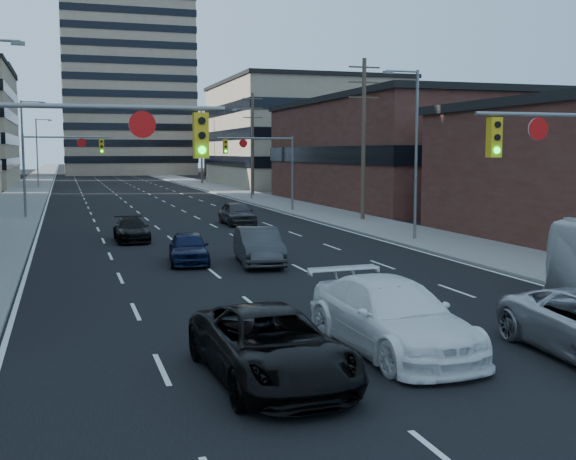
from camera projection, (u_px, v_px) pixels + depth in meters
The scene contains 24 objects.
ground at pixel (545, 447), 11.69m from camera, with size 400.00×400.00×0.00m, color black.
road_surface at pixel (104, 177), 135.10m from camera, with size 18.00×300.00×0.02m, color black.
sidewalk_left at pixel (40, 177), 131.69m from camera, with size 5.00×300.00×0.15m, color slate.
sidewalk_right at pixel (166, 176), 138.48m from camera, with size 5.00×300.00×0.15m, color slate.
storefront_right_mid at pixel (422, 155), 65.76m from camera, with size 20.00×30.00×9.00m, color #472119.
office_right_far at pixel (301, 136), 101.85m from camera, with size 22.00×28.00×14.00m, color gray.
apartment_tower at pixel (125, 37), 152.72m from camera, with size 26.00×26.00×58.00m, color gray.
bg_block_right at pixel (269, 145), 143.90m from camera, with size 22.00×22.00×12.00m, color gray.
signal_near_left at pixel (57, 171), 16.61m from camera, with size 6.59×0.33×6.00m.
signal_far_left at pixel (58, 158), 51.67m from camera, with size 6.09×0.33×6.00m.
signal_far_right at pixel (264, 158), 56.21m from camera, with size 6.09×0.33×6.00m.
utility_pole_block at pixel (364, 137), 48.84m from camera, with size 2.20×0.28×11.00m.
utility_pole_midblock at pixel (253, 142), 77.32m from camera, with size 2.20×0.28×11.00m.
utility_pole_distant at pixel (202, 145), 105.80m from camera, with size 2.20×0.28×11.00m.
streetlight_left_mid at pixel (25, 148), 60.30m from camera, with size 2.03×0.22×9.00m.
streetlight_left_far at pixel (38, 149), 93.53m from camera, with size 2.03×0.22×9.00m.
streetlight_right_near at pixel (414, 146), 37.93m from camera, with size 2.03×0.22×9.00m.
streetlight_right_far at pixel (250, 149), 71.15m from camera, with size 2.03×0.22×9.00m.
black_pickup at pixel (271, 346), 14.94m from camera, with size 2.50×5.42×1.51m, color black.
white_van at pixel (392, 316), 17.18m from camera, with size 2.39×5.87×1.70m, color white.
sedan_blue at pixel (189, 248), 30.69m from camera, with size 1.62×4.04×1.38m, color black.
sedan_grey_center at pixel (259, 246), 30.47m from camera, with size 1.66×4.75×1.57m, color #313134.
sedan_black_far at pixel (131, 230), 38.35m from camera, with size 1.75×4.30×1.25m, color black.
sedan_grey_right at pixel (237, 213), 46.99m from camera, with size 1.82×4.52×1.54m, color #303033.
Camera 1 is at (-7.32, -9.50, 4.76)m, focal length 45.00 mm.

